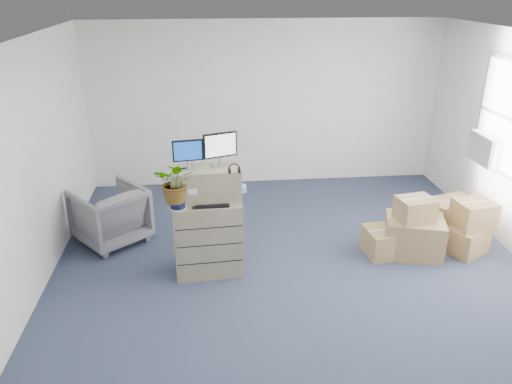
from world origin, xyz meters
TOP-DOWN VIEW (x-y plane):
  - ground at (0.00, 0.00)m, footprint 7.00×7.00m
  - wall_back at (0.00, 3.51)m, footprint 6.00×0.02m
  - ac_unit at (2.87, 1.40)m, footprint 0.24×0.60m
  - filing_cabinet_lower at (-1.04, 0.55)m, footprint 0.85×0.55m
  - filing_cabinet_upper at (-1.05, 0.60)m, footprint 0.84×0.46m
  - monitor_left at (-1.23, 0.59)m, footprint 0.35×0.16m
  - monitor_right at (-0.86, 0.64)m, footprint 0.40×0.22m
  - headphones at (-0.72, 0.43)m, footprint 0.14×0.02m
  - keyboard at (-0.99, 0.43)m, footprint 0.43×0.19m
  - mouse at (-0.72, 0.48)m, footprint 0.09×0.06m
  - water_bottle at (-0.99, 0.64)m, footprint 0.07×0.07m
  - phone_dock at (-1.13, 0.57)m, footprint 0.06×0.05m
  - external_drive at (-0.70, 0.72)m, footprint 0.21×0.17m
  - tissue_box at (-0.66, 0.67)m, footprint 0.21×0.11m
  - potted_plant at (-1.37, 0.38)m, footprint 0.56×0.59m
  - office_chair at (-2.38, 1.47)m, footprint 1.16×1.15m
  - cardboard_boxes at (1.94, 0.83)m, footprint 1.82×1.29m

SIDE VIEW (x-z plane):
  - ground at x=0.00m, z-range 0.00..0.00m
  - cardboard_boxes at x=1.94m, z-range -0.12..0.71m
  - office_chair at x=-2.38m, z-range 0.00..0.87m
  - filing_cabinet_lower at x=-1.04m, z-range 0.00..0.95m
  - keyboard at x=-0.99m, z-range 0.95..0.97m
  - mouse at x=-0.72m, z-range 0.95..0.98m
  - external_drive at x=-0.70m, z-range 0.95..1.01m
  - phone_dock at x=-1.13m, z-range 0.93..1.06m
  - tissue_box at x=-0.66m, z-range 1.01..1.08m
  - water_bottle at x=-0.99m, z-range 0.95..1.19m
  - filing_cabinet_upper at x=-1.05m, z-range 0.95..1.36m
  - ac_unit at x=2.87m, z-range 1.00..1.40m
  - potted_plant at x=-1.37m, z-range 0.98..1.45m
  - headphones at x=-0.72m, z-range 1.33..1.46m
  - wall_back at x=0.00m, z-range 0.00..2.80m
  - monitor_left at x=-1.23m, z-range 1.38..1.73m
  - monitor_right at x=-0.86m, z-range 1.38..1.79m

